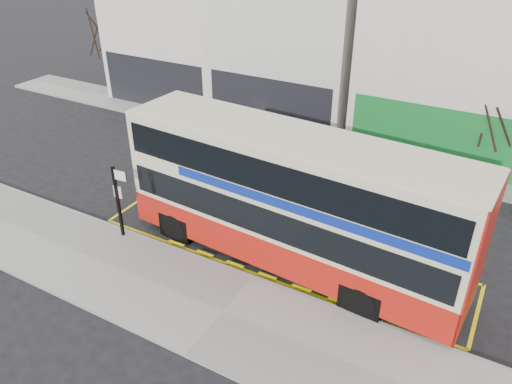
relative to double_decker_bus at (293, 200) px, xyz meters
The scene contains 14 objects.
ground 2.93m from the double_decker_bus, 117.38° to the right, with size 120.00×120.00×0.00m, color black.
pavement 4.38m from the double_decker_bus, 100.30° to the right, with size 40.00×4.00×0.15m, color gray.
kerb 3.05m from the double_decker_bus, 111.70° to the right, with size 40.00×0.15×0.15m, color gray.
far_pavement 10.09m from the double_decker_bus, 93.78° to the left, with size 50.00×3.00×0.15m, color gray.
road_markings 2.67m from the double_decker_bus, 151.06° to the left, with size 14.00×3.40×0.01m, color yellow, non-canonical shape.
terrace_far_left 19.85m from the double_decker_bus, 135.83° to the left, with size 8.00×8.01×10.80m.
terrace_left 15.30m from the double_decker_bus, 114.09° to the left, with size 8.00×8.01×11.80m.
terrace_green_shop 14.26m from the double_decker_bus, 78.26° to the left, with size 9.00×8.01×11.30m.
double_decker_bus is the anchor object (origin of this frame).
bus_stop_post 6.53m from the double_decker_bus, 163.06° to the right, with size 0.74×0.14×2.97m.
car_silver 11.72m from the double_decker_bus, 134.08° to the left, with size 1.71×4.25×1.45m, color #A09FA4.
car_grey 8.25m from the double_decker_bus, 114.67° to the left, with size 1.50×4.29×1.42m, color #3F4046.
street_tree_left 22.10m from the double_decker_bus, 149.61° to the left, with size 3.22×3.22×6.96m.
street_tree_right 11.37m from the double_decker_bus, 62.22° to the left, with size 2.25×2.25×4.86m.
Camera 1 is at (6.62, -12.00, 11.25)m, focal length 35.00 mm.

